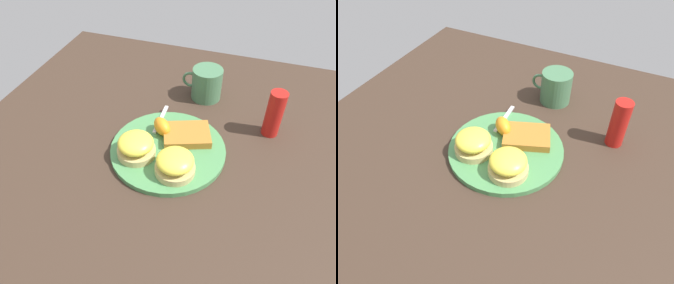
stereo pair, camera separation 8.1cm
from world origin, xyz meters
TOP-DOWN VIEW (x-y plane):
  - ground_plane at (0.00, 0.00)m, footprint 1.10×1.10m
  - plate at (0.00, 0.00)m, footprint 0.29×0.29m
  - sandwich_benedict_left at (0.07, 0.04)m, footprint 0.09×0.09m
  - sandwich_benedict_right at (-0.04, 0.07)m, footprint 0.09×0.09m
  - hashbrown_patty at (-0.03, -0.05)m, footprint 0.14×0.13m
  - orange_wedge at (0.03, -0.05)m, footprint 0.07×0.07m
  - fork at (0.05, -0.03)m, footprint 0.03×0.22m
  - cup at (-0.03, -0.26)m, footprint 0.12×0.09m
  - condiment_bottle at (-0.24, -0.15)m, footprint 0.04×0.04m

SIDE VIEW (x-z plane):
  - ground_plane at x=0.00m, z-range 0.00..0.00m
  - plate at x=0.00m, z-range 0.00..0.01m
  - fork at x=0.05m, z-range 0.01..0.02m
  - hashbrown_patty at x=-0.03m, z-range 0.01..0.03m
  - orange_wedge at x=0.03m, z-range 0.01..0.06m
  - sandwich_benedict_left at x=0.07m, z-range 0.01..0.07m
  - sandwich_benedict_right at x=-0.04m, z-range 0.01..0.07m
  - cup at x=-0.03m, z-range 0.00..0.10m
  - condiment_bottle at x=-0.24m, z-range 0.00..0.13m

